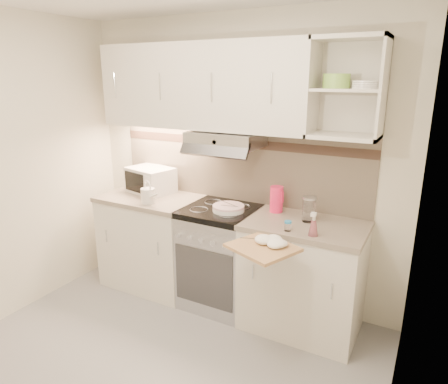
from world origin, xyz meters
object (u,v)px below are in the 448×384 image
(spray_bottle, at_px, (314,226))
(cutting_board, at_px, (263,248))
(glass_jar, at_px, (309,209))
(pink_pitcher, at_px, (277,199))
(watering_can, at_px, (148,195))
(plate_stack, at_px, (228,208))
(microwave, at_px, (150,180))
(electric_range, at_px, (221,256))

(spray_bottle, distance_m, cutting_board, 0.41)
(spray_bottle, bearing_deg, glass_jar, 108.98)
(pink_pitcher, distance_m, spray_bottle, 0.56)
(pink_pitcher, bearing_deg, watering_can, -151.97)
(cutting_board, bearing_deg, plate_stack, 158.96)
(plate_stack, distance_m, pink_pitcher, 0.41)
(microwave, height_order, plate_stack, microwave)
(microwave, bearing_deg, watering_can, -41.96)
(microwave, height_order, spray_bottle, microwave)
(watering_can, bearing_deg, pink_pitcher, 37.14)
(microwave, relative_size, spray_bottle, 2.62)
(pink_pitcher, height_order, spray_bottle, pink_pitcher)
(plate_stack, distance_m, spray_bottle, 0.80)
(electric_range, xyz_separation_m, spray_bottle, (0.87, -0.22, 0.52))
(microwave, xyz_separation_m, glass_jar, (1.59, -0.07, -0.02))
(pink_pitcher, bearing_deg, cutting_board, -64.56)
(pink_pitcher, bearing_deg, spray_bottle, -29.33)
(electric_range, relative_size, glass_jar, 4.53)
(plate_stack, relative_size, spray_bottle, 1.43)
(electric_range, distance_m, cutting_board, 0.91)
(plate_stack, bearing_deg, cutting_board, -43.24)
(glass_jar, distance_m, cutting_board, 0.60)
(electric_range, distance_m, glass_jar, 0.93)
(microwave, bearing_deg, pink_pitcher, 14.09)
(glass_jar, bearing_deg, watering_can, -170.89)
(microwave, relative_size, pink_pitcher, 2.24)
(spray_bottle, bearing_deg, watering_can, 173.77)
(pink_pitcher, relative_size, cutting_board, 0.53)
(plate_stack, distance_m, cutting_board, 0.72)
(electric_range, relative_size, cutting_board, 2.22)
(electric_range, distance_m, plate_stack, 0.48)
(watering_can, relative_size, plate_stack, 0.88)
(microwave, bearing_deg, plate_stack, 3.89)
(glass_jar, height_order, cutting_board, glass_jar)
(glass_jar, bearing_deg, spray_bottle, -66.47)
(watering_can, bearing_deg, plate_stack, 32.00)
(watering_can, height_order, plate_stack, watering_can)
(plate_stack, bearing_deg, watering_can, -168.70)
(glass_jar, bearing_deg, cutting_board, -103.85)
(microwave, relative_size, plate_stack, 1.83)
(electric_range, distance_m, watering_can, 0.84)
(watering_can, distance_m, pink_pitcher, 1.13)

